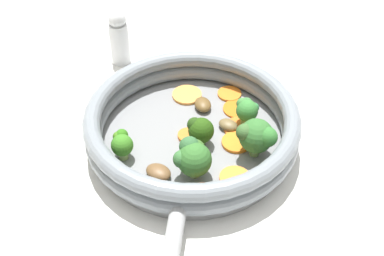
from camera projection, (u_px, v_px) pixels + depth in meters
name	position (u px, v px, depth m)	size (l,w,h in m)	color
ground_plane	(192.00, 144.00, 0.75)	(4.00, 4.00, 0.00)	silver
skillet	(192.00, 140.00, 0.74)	(0.27, 0.27, 0.02)	gray
skillet_rim_wall	(192.00, 123.00, 0.72)	(0.29, 0.29, 0.05)	gray
skillet_rivet_left	(158.00, 202.00, 0.65)	(0.01, 0.01, 0.01)	gray
skillet_rivet_right	(202.00, 206.00, 0.64)	(0.01, 0.01, 0.01)	gray
carrot_slice_0	(203.00, 194.00, 0.66)	(0.03, 0.03, 0.00)	orange
carrot_slice_1	(248.00, 131.00, 0.74)	(0.03, 0.03, 0.01)	orange
carrot_slice_2	(236.00, 142.00, 0.73)	(0.04, 0.04, 0.00)	orange
carrot_slice_3	(187.00, 95.00, 0.80)	(0.04, 0.04, 0.00)	#F1933F
carrot_slice_4	(240.00, 128.00, 0.75)	(0.05, 0.05, 0.00)	orange
carrot_slice_5	(229.00, 94.00, 0.81)	(0.04, 0.04, 0.00)	orange
carrot_slice_6	(237.00, 109.00, 0.78)	(0.04, 0.04, 0.00)	orange
carrot_slice_7	(188.00, 135.00, 0.74)	(0.03, 0.03, 0.01)	orange
carrot_slice_8	(235.00, 178.00, 0.68)	(0.04, 0.04, 0.00)	orange
broccoli_floret_0	(257.00, 136.00, 0.69)	(0.05, 0.05, 0.06)	#769E54
broccoli_floret_1	(122.00, 144.00, 0.69)	(0.03, 0.03, 0.04)	#8CAB5F
broccoli_floret_2	(193.00, 157.00, 0.67)	(0.05, 0.05, 0.05)	#8DA66A
broccoli_floret_3	(247.00, 110.00, 0.74)	(0.04, 0.03, 0.04)	#86B661
broccoli_floret_4	(199.00, 130.00, 0.71)	(0.03, 0.04, 0.04)	#638A4F
mushroom_piece_0	(254.00, 133.00, 0.73)	(0.03, 0.03, 0.01)	brown
mushroom_piece_1	(228.00, 125.00, 0.75)	(0.03, 0.02, 0.01)	brown
mushroom_piece_2	(158.00, 172.00, 0.68)	(0.03, 0.03, 0.01)	brown
mushroom_piece_3	(203.00, 105.00, 0.78)	(0.03, 0.02, 0.01)	brown
salt_shaker	(119.00, 37.00, 0.87)	(0.03, 0.03, 0.10)	silver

